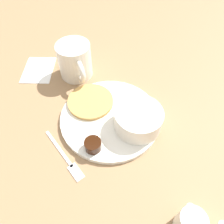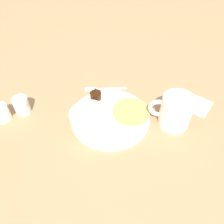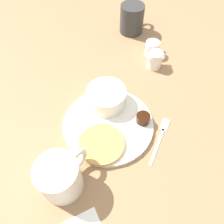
{
  "view_description": "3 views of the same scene",
  "coord_description": "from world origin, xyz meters",
  "px_view_note": "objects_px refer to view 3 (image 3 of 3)",
  "views": [
    {
      "loc": [
        0.32,
        -0.01,
        0.45
      ],
      "look_at": [
        0.01,
        0.0,
        0.04
      ],
      "focal_mm": 35.0,
      "sensor_mm": 36.0,
      "label": 1
    },
    {
      "loc": [
        -0.25,
        0.39,
        0.52
      ],
      "look_at": [
        -0.01,
        -0.0,
        0.03
      ],
      "focal_mm": 35.0,
      "sensor_mm": 36.0,
      "label": 2
    },
    {
      "loc": [
        -0.16,
        -0.29,
        0.52
      ],
      "look_at": [
        0.01,
        0.0,
        0.05
      ],
      "focal_mm": 35.0,
      "sensor_mm": 36.0,
      "label": 3
    }
  ],
  "objects_px": {
    "bowl": "(106,97)",
    "creamer_pitcher_near": "(155,60)",
    "plate": "(108,124)",
    "second_mug": "(132,18)",
    "fork": "(161,135)",
    "coffee_mug": "(61,177)",
    "creamer_pitcher_far": "(152,48)"
  },
  "relations": [
    {
      "from": "bowl",
      "to": "creamer_pitcher_near",
      "type": "relative_size",
      "value": 1.58
    },
    {
      "from": "plate",
      "to": "second_mug",
      "type": "height_order",
      "value": "second_mug"
    },
    {
      "from": "fork",
      "to": "plate",
      "type": "bearing_deg",
      "value": 136.46
    },
    {
      "from": "bowl",
      "to": "plate",
      "type": "bearing_deg",
      "value": -116.43
    },
    {
      "from": "creamer_pitcher_near",
      "to": "bowl",
      "type": "bearing_deg",
      "value": -164.32
    },
    {
      "from": "coffee_mug",
      "to": "fork",
      "type": "height_order",
      "value": "coffee_mug"
    },
    {
      "from": "creamer_pitcher_near",
      "to": "second_mug",
      "type": "relative_size",
      "value": 0.59
    },
    {
      "from": "creamer_pitcher_near",
      "to": "creamer_pitcher_far",
      "type": "distance_m",
      "value": 0.06
    },
    {
      "from": "creamer_pitcher_near",
      "to": "fork",
      "type": "height_order",
      "value": "creamer_pitcher_near"
    },
    {
      "from": "creamer_pitcher_far",
      "to": "second_mug",
      "type": "distance_m",
      "value": 0.16
    },
    {
      "from": "fork",
      "to": "bowl",
      "type": "bearing_deg",
      "value": 114.44
    },
    {
      "from": "plate",
      "to": "coffee_mug",
      "type": "xyz_separation_m",
      "value": [
        -0.17,
        -0.09,
        0.04
      ]
    },
    {
      "from": "creamer_pitcher_far",
      "to": "coffee_mug",
      "type": "bearing_deg",
      "value": -149.27
    },
    {
      "from": "creamer_pitcher_far",
      "to": "fork",
      "type": "relative_size",
      "value": 0.54
    },
    {
      "from": "plate",
      "to": "creamer_pitcher_far",
      "type": "xyz_separation_m",
      "value": [
        0.29,
        0.18,
        0.02
      ]
    },
    {
      "from": "creamer_pitcher_far",
      "to": "second_mug",
      "type": "height_order",
      "value": "second_mug"
    },
    {
      "from": "creamer_pitcher_near",
      "to": "creamer_pitcher_far",
      "type": "xyz_separation_m",
      "value": [
        0.03,
        0.06,
        -0.0
      ]
    },
    {
      "from": "creamer_pitcher_near",
      "to": "second_mug",
      "type": "height_order",
      "value": "second_mug"
    },
    {
      "from": "bowl",
      "to": "creamer_pitcher_far",
      "type": "height_order",
      "value": "bowl"
    },
    {
      "from": "bowl",
      "to": "fork",
      "type": "height_order",
      "value": "bowl"
    },
    {
      "from": "creamer_pitcher_near",
      "to": "fork",
      "type": "distance_m",
      "value": 0.27
    },
    {
      "from": "plate",
      "to": "second_mug",
      "type": "bearing_deg",
      "value": 48.11
    },
    {
      "from": "fork",
      "to": "second_mug",
      "type": "bearing_deg",
      "value": 65.97
    },
    {
      "from": "plate",
      "to": "creamer_pitcher_far",
      "type": "distance_m",
      "value": 0.34
    },
    {
      "from": "second_mug",
      "to": "coffee_mug",
      "type": "bearing_deg",
      "value": -137.97
    },
    {
      "from": "creamer_pitcher_near",
      "to": "creamer_pitcher_far",
      "type": "relative_size",
      "value": 1.0
    },
    {
      "from": "coffee_mug",
      "to": "creamer_pitcher_far",
      "type": "xyz_separation_m",
      "value": [
        0.46,
        0.27,
        -0.02
      ]
    },
    {
      "from": "plate",
      "to": "bowl",
      "type": "distance_m",
      "value": 0.08
    },
    {
      "from": "bowl",
      "to": "fork",
      "type": "bearing_deg",
      "value": -65.56
    },
    {
      "from": "bowl",
      "to": "fork",
      "type": "xyz_separation_m",
      "value": [
        0.08,
        -0.17,
        -0.04
      ]
    },
    {
      "from": "coffee_mug",
      "to": "creamer_pitcher_near",
      "type": "bearing_deg",
      "value": 26.89
    },
    {
      "from": "coffee_mug",
      "to": "second_mug",
      "type": "height_order",
      "value": "second_mug"
    }
  ]
}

